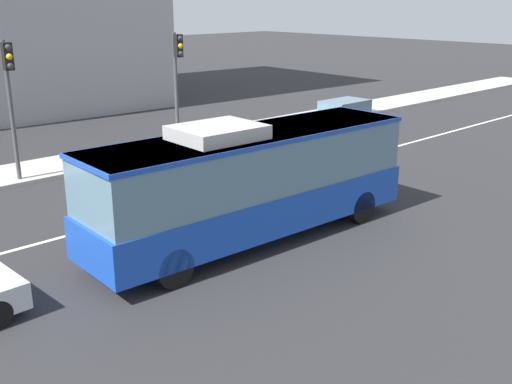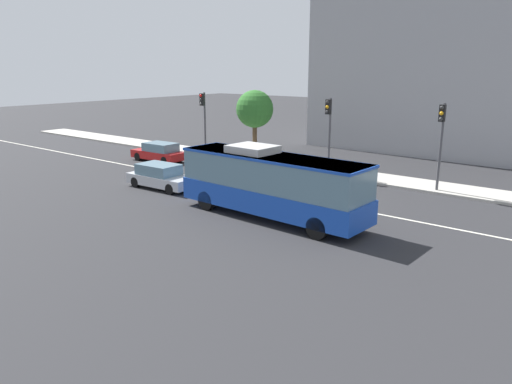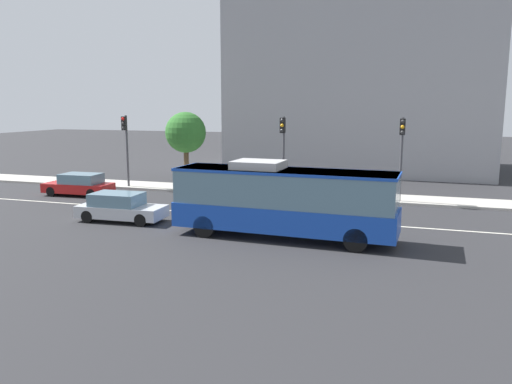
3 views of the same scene
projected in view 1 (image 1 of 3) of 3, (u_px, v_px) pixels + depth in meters
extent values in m
plane|color=#28282B|center=(187.00, 203.00, 20.36)|extent=(160.00, 160.00, 0.00)
cube|color=#B2ADA3|center=(84.00, 161.00, 25.38)|extent=(80.00, 2.93, 0.14)
cube|color=silver|center=(187.00, 203.00, 20.36)|extent=(76.00, 0.16, 0.01)
cube|color=#1947B7|center=(253.00, 207.00, 17.09)|extent=(10.09, 2.89, 1.10)
cube|color=slate|center=(253.00, 161.00, 16.68)|extent=(9.89, 2.81, 1.58)
cube|color=#1947B7|center=(253.00, 135.00, 16.46)|extent=(9.99, 2.86, 0.12)
cube|color=#B2B2B2|center=(218.00, 132.00, 15.64)|extent=(2.27, 1.88, 0.36)
cylinder|color=black|center=(310.00, 190.00, 20.13)|extent=(1.01, 0.34, 1.00)
cylinder|color=black|center=(361.00, 207.00, 18.54)|extent=(1.01, 0.34, 1.00)
cylinder|color=black|center=(128.00, 241.00, 15.93)|extent=(1.01, 0.34, 1.00)
cylinder|color=black|center=(174.00, 268.00, 14.33)|extent=(1.01, 0.34, 1.00)
cube|color=#B7BABF|center=(341.00, 119.00, 32.00)|extent=(4.51, 1.83, 0.60)
cube|color=slate|center=(345.00, 106.00, 31.97)|extent=(2.53, 1.67, 0.64)
cylinder|color=black|center=(334.00, 129.00, 30.53)|extent=(0.64, 0.22, 0.64)
cylinder|color=black|center=(311.00, 124.00, 31.64)|extent=(0.64, 0.22, 0.64)
cylinder|color=black|center=(371.00, 121.00, 32.48)|extent=(0.64, 0.22, 0.64)
cylinder|color=black|center=(347.00, 117.00, 33.59)|extent=(0.64, 0.22, 0.64)
cylinder|color=#47474C|center=(12.00, 114.00, 21.92)|extent=(0.16, 0.16, 5.20)
cube|color=black|center=(8.00, 56.00, 21.10)|extent=(0.32, 0.28, 0.96)
sphere|color=#2D2D2D|center=(8.00, 47.00, 20.89)|extent=(0.22, 0.22, 0.22)
sphere|color=#F9A514|center=(9.00, 57.00, 20.99)|extent=(0.22, 0.22, 0.22)
sphere|color=#2D2D2D|center=(10.00, 66.00, 21.09)|extent=(0.22, 0.22, 0.22)
cylinder|color=#47474C|center=(176.00, 93.00, 26.68)|extent=(0.16, 0.16, 5.20)
cube|color=black|center=(178.00, 46.00, 25.86)|extent=(0.32, 0.28, 0.96)
sphere|color=#2D2D2D|center=(180.00, 38.00, 25.66)|extent=(0.22, 0.22, 0.22)
sphere|color=#F9A514|center=(180.00, 46.00, 25.76)|extent=(0.22, 0.22, 0.22)
sphere|color=#2D2D2D|center=(181.00, 54.00, 25.85)|extent=(0.22, 0.22, 0.22)
cube|color=slate|center=(118.00, 64.00, 43.52)|extent=(0.55, 13.59, 1.50)
cube|color=slate|center=(114.00, 14.00, 42.48)|extent=(0.55, 13.59, 1.50)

